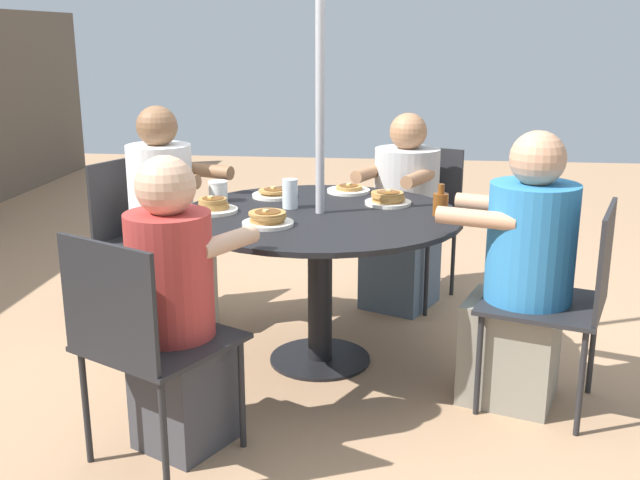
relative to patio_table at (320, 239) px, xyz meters
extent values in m
plane|color=tan|center=(0.00, 0.00, -0.60)|extent=(12.00, 12.00, 0.00)
cylinder|color=black|center=(0.00, 0.00, -0.59)|extent=(0.48, 0.48, 0.01)
cylinder|color=black|center=(0.00, 0.00, -0.25)|extent=(0.11, 0.11, 0.70)
cylinder|color=black|center=(0.00, 0.00, 0.11)|extent=(1.29, 1.29, 0.02)
cylinder|color=#ADADB2|center=(0.00, 0.00, 0.47)|extent=(0.04, 0.04, 2.15)
cylinder|color=#232326|center=(0.65, -0.51, -0.38)|extent=(0.02, 0.02, 0.44)
cylinder|color=#232326|center=(0.82, -0.15, -0.38)|extent=(0.02, 0.02, 0.44)
cylinder|color=#232326|center=(1.01, -0.68, -0.38)|extent=(0.02, 0.02, 0.44)
cylinder|color=#232326|center=(1.18, -0.32, -0.38)|extent=(0.02, 0.02, 0.44)
cube|color=#232326|center=(0.91, -0.42, -0.15)|extent=(0.62, 0.62, 0.02)
cube|color=#232326|center=(1.12, -0.51, 0.06)|extent=(0.20, 0.41, 0.41)
cube|color=slate|center=(0.81, -0.37, -0.38)|extent=(0.49, 0.47, 0.44)
cylinder|color=#B2B2B2|center=(0.86, -0.39, 0.07)|extent=(0.36, 0.36, 0.46)
sphere|color=#A3704C|center=(0.86, -0.39, 0.39)|extent=(0.21, 0.21, 0.21)
cylinder|color=#A3704C|center=(0.63, -0.45, 0.18)|extent=(0.30, 0.19, 0.07)
cylinder|color=#A3704C|center=(0.75, -0.18, 0.18)|extent=(0.30, 0.19, 0.07)
cylinder|color=#232326|center=(0.50, 0.66, -0.38)|extent=(0.02, 0.02, 0.44)
cylinder|color=#232326|center=(0.13, 0.82, -0.38)|extent=(0.02, 0.02, 0.44)
cylinder|color=#232326|center=(0.66, 1.03, -0.38)|extent=(0.02, 0.02, 0.44)
cylinder|color=#232326|center=(0.29, 1.18, -0.38)|extent=(0.02, 0.02, 0.44)
cube|color=#232326|center=(0.39, 0.92, -0.15)|extent=(0.61, 0.61, 0.02)
cube|color=#232326|center=(0.48, 1.13, 0.06)|extent=(0.41, 0.19, 0.41)
cube|color=beige|center=(0.35, 0.82, -0.38)|extent=(0.43, 0.44, 0.44)
cylinder|color=white|center=(0.37, 0.87, 0.10)|extent=(0.33, 0.33, 0.53)
sphere|color=brown|center=(0.37, 0.87, 0.46)|extent=(0.21, 0.21, 0.21)
cylinder|color=brown|center=(0.42, 0.64, 0.23)|extent=(0.19, 0.32, 0.07)
cylinder|color=brown|center=(0.17, 0.74, 0.23)|extent=(0.19, 0.32, 0.07)
cylinder|color=#232326|center=(-0.62, 0.55, -0.38)|extent=(0.02, 0.02, 0.44)
cylinder|color=#232326|center=(-0.81, 0.20, -0.38)|extent=(0.02, 0.02, 0.44)
cylinder|color=#232326|center=(-0.97, 0.74, -0.38)|extent=(0.02, 0.02, 0.44)
cylinder|color=#232326|center=(-1.16, 0.39, -0.38)|extent=(0.02, 0.02, 0.44)
cube|color=#232326|center=(-0.89, 0.47, -0.15)|extent=(0.63, 0.63, 0.02)
cube|color=#232326|center=(-1.09, 0.58, 0.06)|extent=(0.22, 0.40, 0.41)
cube|color=#3D3D42|center=(-0.79, 0.42, -0.38)|extent=(0.42, 0.41, 0.44)
cylinder|color=#B73833|center=(-0.83, 0.44, 0.07)|extent=(0.31, 0.31, 0.47)
sphere|color=#DBA884|center=(-0.83, 0.44, 0.41)|extent=(0.21, 0.21, 0.21)
cylinder|color=#DBA884|center=(-0.62, 0.47, 0.19)|extent=(0.28, 0.19, 0.07)
cylinder|color=#DBA884|center=(-0.74, 0.25, 0.19)|extent=(0.28, 0.19, 0.07)
cylinder|color=#232326|center=(-0.45, -0.70, -0.38)|extent=(0.02, 0.02, 0.44)
cylinder|color=#232326|center=(-0.07, -0.83, -0.38)|extent=(0.02, 0.02, 0.44)
cylinder|color=#232326|center=(-0.58, -1.07, -0.38)|extent=(0.02, 0.02, 0.44)
cylinder|color=#232326|center=(-0.20, -1.20, -0.38)|extent=(0.02, 0.02, 0.44)
cube|color=#232326|center=(-0.33, -0.95, -0.15)|extent=(0.59, 0.59, 0.02)
cube|color=#232326|center=(-0.40, -1.16, 0.06)|extent=(0.42, 0.16, 0.41)
cube|color=gray|center=(-0.29, -0.84, -0.38)|extent=(0.44, 0.46, 0.44)
cylinder|color=teal|center=(-0.31, -0.89, 0.09)|extent=(0.36, 0.36, 0.50)
sphere|color=tan|center=(-0.31, -0.89, 0.44)|extent=(0.22, 0.22, 0.22)
cylinder|color=tan|center=(-0.38, -0.66, 0.21)|extent=(0.17, 0.32, 0.07)
cylinder|color=tan|center=(-0.11, -0.76, 0.21)|extent=(0.17, 0.32, 0.07)
cylinder|color=silver|center=(-0.04, 0.48, 0.13)|extent=(0.22, 0.22, 0.02)
cylinder|color=#AD7A3D|center=(-0.04, 0.48, 0.15)|extent=(0.13, 0.13, 0.01)
cylinder|color=#AD7A3D|center=(-0.04, 0.48, 0.16)|extent=(0.13, 0.13, 0.01)
cylinder|color=#AD7A3D|center=(-0.04, 0.49, 0.17)|extent=(0.13, 0.13, 0.01)
cylinder|color=#AD7A3D|center=(-0.04, 0.49, 0.18)|extent=(0.13, 0.13, 0.01)
ellipsoid|color=brown|center=(-0.04, 0.48, 0.19)|extent=(0.11, 0.10, 0.00)
cube|color=#F4E084|center=(-0.05, 0.49, 0.20)|extent=(0.03, 0.03, 0.01)
cylinder|color=silver|center=(0.47, -0.09, 0.13)|extent=(0.22, 0.22, 0.02)
cylinder|color=#AD7A3D|center=(0.46, -0.10, 0.15)|extent=(0.13, 0.13, 0.01)
cylinder|color=#AD7A3D|center=(0.46, -0.10, 0.16)|extent=(0.13, 0.13, 0.01)
ellipsoid|color=brown|center=(0.47, -0.09, 0.16)|extent=(0.11, 0.10, 0.00)
cube|color=#F4E084|center=(0.47, -0.10, 0.17)|extent=(0.03, 0.03, 0.01)
cylinder|color=silver|center=(-0.25, 0.19, 0.13)|extent=(0.22, 0.22, 0.02)
cylinder|color=#AD7A3D|center=(-0.25, 0.20, 0.15)|extent=(0.15, 0.15, 0.01)
cylinder|color=#AD7A3D|center=(-0.25, 0.19, 0.16)|extent=(0.14, 0.14, 0.01)
cylinder|color=#AD7A3D|center=(-0.26, 0.19, 0.17)|extent=(0.15, 0.15, 0.01)
cylinder|color=#AD7A3D|center=(-0.25, 0.20, 0.18)|extent=(0.16, 0.16, 0.01)
ellipsoid|color=brown|center=(-0.25, 0.19, 0.19)|extent=(0.12, 0.11, 0.00)
cube|color=#F4E084|center=(-0.26, 0.20, 0.19)|extent=(0.03, 0.03, 0.01)
cylinder|color=silver|center=(0.21, -0.30, 0.13)|extent=(0.22, 0.22, 0.02)
cylinder|color=#AD7A3D|center=(0.20, -0.30, 0.15)|extent=(0.15, 0.15, 0.01)
cylinder|color=#AD7A3D|center=(0.21, -0.31, 0.16)|extent=(0.15, 0.15, 0.01)
cylinder|color=#AD7A3D|center=(0.20, -0.30, 0.17)|extent=(0.15, 0.15, 0.01)
cylinder|color=#AD7A3D|center=(0.21, -0.30, 0.18)|extent=(0.15, 0.15, 0.01)
ellipsoid|color=brown|center=(0.21, -0.30, 0.19)|extent=(0.12, 0.11, 0.00)
cube|color=#F4E084|center=(0.21, -0.30, 0.19)|extent=(0.02, 0.02, 0.01)
cylinder|color=silver|center=(0.31, 0.26, 0.13)|extent=(0.22, 0.22, 0.02)
cylinder|color=#AD7A3D|center=(0.32, 0.27, 0.15)|extent=(0.14, 0.14, 0.01)
cylinder|color=#AD7A3D|center=(0.31, 0.27, 0.16)|extent=(0.15, 0.15, 0.01)
ellipsoid|color=brown|center=(0.31, 0.26, 0.17)|extent=(0.11, 0.10, 0.00)
cube|color=#F4E084|center=(0.32, 0.27, 0.17)|extent=(0.03, 0.03, 0.01)
cylinder|color=brown|center=(0.01, -0.54, 0.18)|extent=(0.07, 0.07, 0.10)
cylinder|color=brown|center=(0.01, -0.54, 0.25)|extent=(0.03, 0.03, 0.04)
torus|color=brown|center=(0.04, -0.54, 0.19)|extent=(0.05, 0.01, 0.05)
cylinder|color=white|center=(0.18, 0.52, 0.17)|extent=(0.09, 0.09, 0.09)
cylinder|color=white|center=(0.18, 0.52, 0.22)|extent=(0.09, 0.09, 0.01)
cylinder|color=silver|center=(0.08, 0.15, 0.19)|extent=(0.07, 0.07, 0.14)
camera|label=1|loc=(-3.29, -0.37, 0.91)|focal=42.00mm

